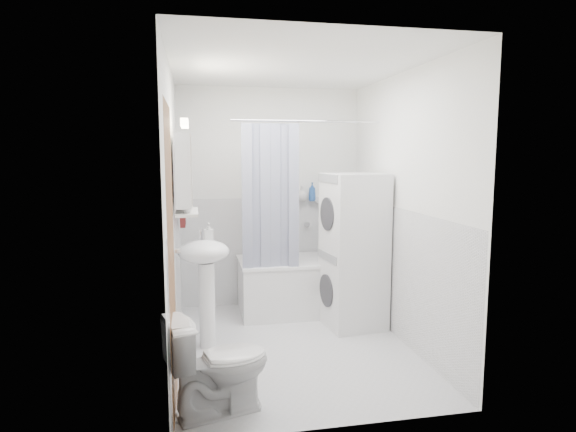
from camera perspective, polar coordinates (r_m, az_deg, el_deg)
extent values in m
plane|color=silver|center=(4.40, 0.64, -15.14)|extent=(2.60, 2.60, 0.00)
plane|color=white|center=(5.36, -2.16, 2.18)|extent=(2.00, 0.00, 2.00)
plane|color=white|center=(2.84, 5.99, -2.43)|extent=(2.00, 0.00, 2.00)
plane|color=white|center=(4.01, -13.47, 0.25)|extent=(0.00, 2.60, 2.60)
plane|color=white|center=(4.40, 13.51, 0.86)|extent=(0.00, 2.60, 2.60)
plane|color=white|center=(4.13, 0.69, 17.37)|extent=(2.60, 2.60, 0.00)
plane|color=silver|center=(5.44, -2.11, -4.14)|extent=(1.98, 0.00, 1.98)
plane|color=silver|center=(4.13, -13.05, -8.05)|extent=(0.00, 2.58, 2.58)
plane|color=silver|center=(4.50, 13.14, -6.75)|extent=(0.00, 2.58, 2.58)
plane|color=brown|center=(3.18, -13.64, -5.25)|extent=(0.00, 2.00, 2.00)
cylinder|color=silver|center=(3.50, -12.91, -4.08)|extent=(0.04, 0.04, 0.04)
cube|color=silver|center=(5.23, 2.53, -8.30)|extent=(1.48, 0.69, 0.54)
cube|color=white|center=(5.16, 2.55, -5.23)|extent=(1.50, 0.71, 0.03)
cube|color=silver|center=(5.19, 2.54, -6.47)|extent=(1.30, 0.51, 0.20)
cylinder|color=silver|center=(5.47, 3.80, -0.97)|extent=(0.04, 0.12, 0.04)
cylinder|color=silver|center=(4.77, 3.50, 11.15)|extent=(1.68, 0.02, 0.02)
cube|color=#141B48|center=(4.65, -4.85, 1.99)|extent=(0.10, 0.02, 1.45)
cube|color=#141B48|center=(4.66, -3.75, 2.01)|extent=(0.10, 0.02, 1.45)
cube|color=#141B48|center=(4.67, -2.66, 2.03)|extent=(0.10, 0.02, 1.45)
cube|color=#141B48|center=(4.69, -1.57, 2.05)|extent=(0.10, 0.02, 1.45)
cube|color=#141B48|center=(4.70, -0.49, 2.07)|extent=(0.10, 0.02, 1.45)
cube|color=#141B48|center=(4.72, 0.59, 2.09)|extent=(0.10, 0.02, 1.45)
ellipsoid|color=white|center=(4.20, -9.97, -4.19)|extent=(0.44, 0.37, 0.20)
cylinder|color=white|center=(4.32, -9.56, -10.37)|extent=(0.14, 0.14, 0.75)
cylinder|color=silver|center=(4.32, -10.31, -2.27)|extent=(0.03, 0.03, 0.14)
cylinder|color=silver|center=(4.27, -10.32, -1.56)|extent=(0.02, 0.10, 0.02)
cube|color=silver|center=(4.08, -12.29, 5.33)|extent=(0.12, 0.50, 0.60)
cube|color=white|center=(4.08, -11.37, 5.35)|extent=(0.01, 0.47, 0.57)
cube|color=#FFEABF|center=(4.09, -12.15, 10.67)|extent=(0.06, 0.45, 0.06)
cube|color=silver|center=(4.11, -11.88, 0.45)|extent=(0.18, 0.54, 0.02)
cube|color=silver|center=(5.44, 4.36, 1.70)|extent=(0.22, 0.06, 0.02)
cube|color=#532017|center=(4.71, -12.45, 3.75)|extent=(0.05, 0.34, 0.80)
cube|color=#532017|center=(4.71, -12.21, 8.28)|extent=(0.03, 0.30, 0.08)
cylinder|color=silver|center=(4.71, -12.72, 8.75)|extent=(0.02, 0.04, 0.02)
cube|color=silver|center=(4.81, 7.71, -8.50)|extent=(0.59, 0.59, 0.75)
cylinder|color=#2D2D33|center=(4.73, 4.58, -8.80)|extent=(0.06, 0.32, 0.32)
cube|color=gray|center=(4.65, 4.63, -4.81)|extent=(0.06, 0.47, 0.08)
cube|color=silver|center=(4.66, 7.87, 0.41)|extent=(0.59, 0.59, 0.75)
cylinder|color=#2D2D33|center=(4.58, 4.68, 0.24)|extent=(0.06, 0.32, 0.32)
cube|color=gray|center=(4.55, 4.73, 4.46)|extent=(0.06, 0.47, 0.08)
imported|color=white|center=(3.29, -8.21, -17.00)|extent=(0.74, 0.53, 0.66)
imported|color=gray|center=(4.29, -9.36, -2.58)|extent=(0.08, 0.17, 0.08)
imported|color=gray|center=(3.95, -11.92, 0.89)|extent=(0.07, 0.18, 0.07)
imported|color=gray|center=(4.22, -11.88, 1.49)|extent=(0.10, 0.09, 0.10)
imported|color=gray|center=(5.37, 1.63, 2.46)|extent=(0.13, 0.17, 0.13)
imported|color=#2855A0|center=(5.40, 2.88, 2.21)|extent=(0.08, 0.21, 0.08)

